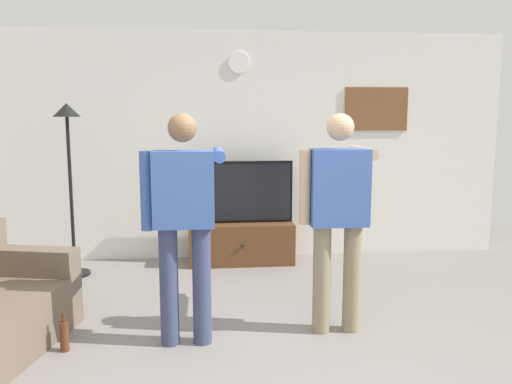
{
  "coord_description": "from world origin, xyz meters",
  "views": [
    {
      "loc": [
        -0.47,
        -3.29,
        1.72
      ],
      "look_at": [
        -0.01,
        1.2,
        1.05
      ],
      "focal_mm": 36.34,
      "sensor_mm": 36.0,
      "label": 1
    }
  ],
  "objects_px": {
    "wall_clock": "(239,63)",
    "person_standing_nearer_couch": "(338,209)",
    "television": "(241,192)",
    "floor_lamp": "(69,154)",
    "framed_picture": "(376,109)",
    "beverage_bottle": "(64,336)",
    "person_standing_nearer_lamp": "(184,215)",
    "tv_stand": "(241,243)"
  },
  "relations": [
    {
      "from": "wall_clock",
      "to": "tv_stand",
      "type": "bearing_deg",
      "value": -90.0
    },
    {
      "from": "framed_picture",
      "to": "tv_stand",
      "type": "bearing_deg",
      "value": -170.0
    },
    {
      "from": "person_standing_nearer_couch",
      "to": "beverage_bottle",
      "type": "distance_m",
      "value": 2.26
    },
    {
      "from": "wall_clock",
      "to": "person_standing_nearer_lamp",
      "type": "distance_m",
      "value": 2.8
    },
    {
      "from": "person_standing_nearer_couch",
      "to": "beverage_bottle",
      "type": "relative_size",
      "value": 5.93
    },
    {
      "from": "wall_clock",
      "to": "person_standing_nearer_couch",
      "type": "relative_size",
      "value": 0.14
    },
    {
      "from": "wall_clock",
      "to": "person_standing_nearer_lamp",
      "type": "xyz_separation_m",
      "value": [
        -0.58,
        -2.4,
        -1.33
      ]
    },
    {
      "from": "television",
      "to": "floor_lamp",
      "type": "bearing_deg",
      "value": -169.81
    },
    {
      "from": "tv_stand",
      "to": "beverage_bottle",
      "type": "distance_m",
      "value": 2.62
    },
    {
      "from": "person_standing_nearer_lamp",
      "to": "person_standing_nearer_couch",
      "type": "distance_m",
      "value": 1.19
    },
    {
      "from": "tv_stand",
      "to": "floor_lamp",
      "type": "bearing_deg",
      "value": -171.22
    },
    {
      "from": "television",
      "to": "wall_clock",
      "type": "distance_m",
      "value": 1.51
    },
    {
      "from": "framed_picture",
      "to": "beverage_bottle",
      "type": "relative_size",
      "value": 2.65
    },
    {
      "from": "floor_lamp",
      "to": "beverage_bottle",
      "type": "xyz_separation_m",
      "value": [
        0.37,
        -1.88,
        -1.2
      ]
    },
    {
      "from": "framed_picture",
      "to": "television",
      "type": "bearing_deg",
      "value": -171.54
    },
    {
      "from": "television",
      "to": "framed_picture",
      "type": "distance_m",
      "value": 1.94
    },
    {
      "from": "television",
      "to": "floor_lamp",
      "type": "xyz_separation_m",
      "value": [
        -1.83,
        -0.33,
        0.48
      ]
    },
    {
      "from": "wall_clock",
      "to": "floor_lamp",
      "type": "distance_m",
      "value": 2.17
    },
    {
      "from": "floor_lamp",
      "to": "person_standing_nearer_lamp",
      "type": "bearing_deg",
      "value": -55.39
    },
    {
      "from": "tv_stand",
      "to": "framed_picture",
      "type": "xyz_separation_m",
      "value": [
        1.67,
        0.3,
        1.56
      ]
    },
    {
      "from": "person_standing_nearer_couch",
      "to": "wall_clock",
      "type": "bearing_deg",
      "value": 104.99
    },
    {
      "from": "floor_lamp",
      "to": "person_standing_nearer_couch",
      "type": "relative_size",
      "value": 1.06
    },
    {
      "from": "framed_picture",
      "to": "person_standing_nearer_lamp",
      "type": "relative_size",
      "value": 0.45
    },
    {
      "from": "tv_stand",
      "to": "person_standing_nearer_lamp",
      "type": "height_order",
      "value": "person_standing_nearer_lamp"
    },
    {
      "from": "person_standing_nearer_couch",
      "to": "beverage_bottle",
      "type": "bearing_deg",
      "value": -175.49
    },
    {
      "from": "television",
      "to": "framed_picture",
      "type": "height_order",
      "value": "framed_picture"
    },
    {
      "from": "television",
      "to": "beverage_bottle",
      "type": "relative_size",
      "value": 4.11
    },
    {
      "from": "framed_picture",
      "to": "person_standing_nearer_couch",
      "type": "xyz_separation_m",
      "value": [
        -1.06,
        -2.29,
        -0.8
      ]
    },
    {
      "from": "beverage_bottle",
      "to": "wall_clock",
      "type": "bearing_deg",
      "value": 59.13
    },
    {
      "from": "television",
      "to": "person_standing_nearer_lamp",
      "type": "distance_m",
      "value": 2.23
    },
    {
      "from": "tv_stand",
      "to": "wall_clock",
      "type": "bearing_deg",
      "value": 90.0
    },
    {
      "from": "floor_lamp",
      "to": "person_standing_nearer_couch",
      "type": "distance_m",
      "value": 3.01
    },
    {
      "from": "wall_clock",
      "to": "framed_picture",
      "type": "xyz_separation_m",
      "value": [
        1.67,
        0.0,
        -0.53
      ]
    },
    {
      "from": "person_standing_nearer_lamp",
      "to": "floor_lamp",
      "type": "bearing_deg",
      "value": 124.61
    },
    {
      "from": "person_standing_nearer_lamp",
      "to": "person_standing_nearer_couch",
      "type": "relative_size",
      "value": 1.0
    },
    {
      "from": "framed_picture",
      "to": "person_standing_nearer_lamp",
      "type": "bearing_deg",
      "value": -133.13
    },
    {
      "from": "beverage_bottle",
      "to": "television",
      "type": "bearing_deg",
      "value": 56.43
    },
    {
      "from": "tv_stand",
      "to": "person_standing_nearer_lamp",
      "type": "relative_size",
      "value": 0.7
    },
    {
      "from": "floor_lamp",
      "to": "tv_stand",
      "type": "bearing_deg",
      "value": 8.78
    },
    {
      "from": "tv_stand",
      "to": "person_standing_nearer_couch",
      "type": "distance_m",
      "value": 2.22
    },
    {
      "from": "framed_picture",
      "to": "person_standing_nearer_couch",
      "type": "bearing_deg",
      "value": -114.8
    },
    {
      "from": "television",
      "to": "person_standing_nearer_couch",
      "type": "relative_size",
      "value": 0.69
    }
  ]
}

